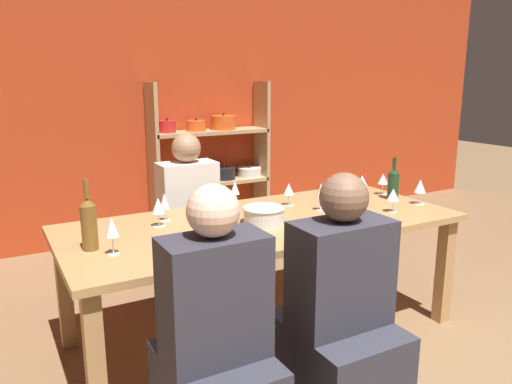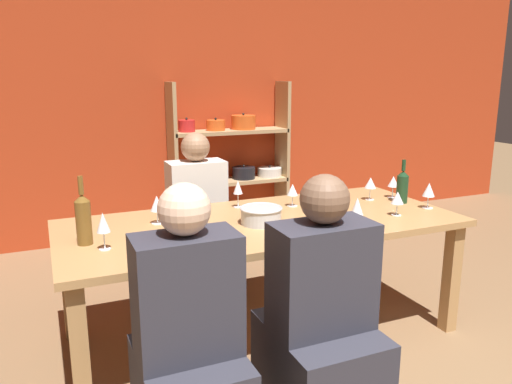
{
  "view_description": "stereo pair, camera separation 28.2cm",
  "coord_description": "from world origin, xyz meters",
  "px_view_note": "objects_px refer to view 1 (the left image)",
  "views": [
    {
      "loc": [
        -1.44,
        -0.91,
        1.58
      ],
      "look_at": [
        -0.02,
        1.67,
        0.89
      ],
      "focal_mm": 35.0,
      "sensor_mm": 36.0,
      "label": 1
    },
    {
      "loc": [
        -1.19,
        -1.03,
        1.58
      ],
      "look_at": [
        -0.02,
        1.67,
        0.89
      ],
      "focal_mm": 35.0,
      "sensor_mm": 36.0,
      "label": 2
    }
  ],
  "objects_px": {
    "dining_table": "(264,232)",
    "wine_glass_red_b": "(393,195)",
    "mixing_bowl": "(264,214)",
    "wine_glass_white_a": "(420,187)",
    "wine_glass_empty_f": "(383,180)",
    "person_near_b": "(338,335)",
    "wine_bottle_green": "(393,183)",
    "wine_glass_empty_c": "(164,202)",
    "person_far_a": "(189,233)",
    "wine_bottle_dark": "(89,223)",
    "wine_glass_empty_b": "(321,191)",
    "wine_glass_red_a": "(358,205)",
    "wine_glass_white_b": "(158,207)",
    "cell_phone": "(200,245)",
    "wine_glass_empty_e": "(112,227)",
    "wine_glass_empty_d": "(235,188)",
    "person_near_a": "(216,368)",
    "shelf_unit": "(211,173)",
    "wine_glass_empty_a": "(362,181)",
    "wine_glass_empty_g": "(289,190)"
  },
  "relations": [
    {
      "from": "person_near_a",
      "to": "person_near_b",
      "type": "xyz_separation_m",
      "value": [
        0.6,
        -0.02,
        -0.01
      ]
    },
    {
      "from": "wine_glass_empty_f",
      "to": "mixing_bowl",
      "type": "bearing_deg",
      "value": -169.27
    },
    {
      "from": "dining_table",
      "to": "wine_glass_empty_e",
      "type": "bearing_deg",
      "value": -170.2
    },
    {
      "from": "cell_phone",
      "to": "person_far_a",
      "type": "distance_m",
      "value": 1.23
    },
    {
      "from": "wine_glass_white_a",
      "to": "wine_glass_red_b",
      "type": "bearing_deg",
      "value": -168.56
    },
    {
      "from": "wine_bottle_dark",
      "to": "person_near_b",
      "type": "relative_size",
      "value": 0.3
    },
    {
      "from": "shelf_unit",
      "to": "wine_bottle_green",
      "type": "height_order",
      "value": "shelf_unit"
    },
    {
      "from": "wine_bottle_green",
      "to": "wine_glass_red_b",
      "type": "distance_m",
      "value": 0.34
    },
    {
      "from": "mixing_bowl",
      "to": "wine_glass_white_a",
      "type": "distance_m",
      "value": 1.14
    },
    {
      "from": "wine_glass_white_a",
      "to": "wine_glass_empty_c",
      "type": "xyz_separation_m",
      "value": [
        -1.62,
        0.45,
        -0.0
      ]
    },
    {
      "from": "shelf_unit",
      "to": "wine_glass_empty_g",
      "type": "bearing_deg",
      "value": -97.84
    },
    {
      "from": "wine_glass_red_a",
      "to": "person_near_b",
      "type": "distance_m",
      "value": 0.88
    },
    {
      "from": "dining_table",
      "to": "wine_glass_red_b",
      "type": "relative_size",
      "value": 15.67
    },
    {
      "from": "wine_glass_white_a",
      "to": "person_far_a",
      "type": "relative_size",
      "value": 0.14
    },
    {
      "from": "wine_bottle_dark",
      "to": "wine_glass_empty_d",
      "type": "xyz_separation_m",
      "value": [
        0.98,
        0.37,
        -0.01
      ]
    },
    {
      "from": "wine_glass_empty_c",
      "to": "person_far_a",
      "type": "distance_m",
      "value": 0.83
    },
    {
      "from": "wine_glass_empty_c",
      "to": "wine_glass_empty_e",
      "type": "height_order",
      "value": "wine_glass_empty_e"
    },
    {
      "from": "wine_glass_red_a",
      "to": "wine_glass_empty_f",
      "type": "relative_size",
      "value": 1.07
    },
    {
      "from": "wine_glass_empty_b",
      "to": "wine_glass_red_b",
      "type": "bearing_deg",
      "value": -33.78
    },
    {
      "from": "wine_bottle_dark",
      "to": "person_far_a",
      "type": "distance_m",
      "value": 1.33
    },
    {
      "from": "wine_glass_empty_b",
      "to": "wine_glass_red_b",
      "type": "relative_size",
      "value": 1.17
    },
    {
      "from": "dining_table",
      "to": "wine_glass_red_a",
      "type": "height_order",
      "value": "wine_glass_red_a"
    },
    {
      "from": "wine_bottle_green",
      "to": "wine_glass_red_a",
      "type": "distance_m",
      "value": 0.67
    },
    {
      "from": "dining_table",
      "to": "mixing_bowl",
      "type": "height_order",
      "value": "mixing_bowl"
    },
    {
      "from": "wine_bottle_dark",
      "to": "wine_glass_red_a",
      "type": "height_order",
      "value": "wine_bottle_dark"
    },
    {
      "from": "person_near_b",
      "to": "wine_glass_empty_g",
      "type": "bearing_deg",
      "value": 68.99
    },
    {
      "from": "wine_glass_white_b",
      "to": "cell_phone",
      "type": "distance_m",
      "value": 0.45
    },
    {
      "from": "wine_glass_red_a",
      "to": "person_near_b",
      "type": "bearing_deg",
      "value": -135.45
    },
    {
      "from": "person_near_b",
      "to": "mixing_bowl",
      "type": "bearing_deg",
      "value": 85.46
    },
    {
      "from": "wine_bottle_dark",
      "to": "wine_glass_empty_b",
      "type": "distance_m",
      "value": 1.43
    },
    {
      "from": "wine_glass_empty_g",
      "to": "wine_glass_empty_a",
      "type": "bearing_deg",
      "value": -6.21
    },
    {
      "from": "wine_glass_empty_a",
      "to": "wine_glass_red_b",
      "type": "distance_m",
      "value": 0.4
    },
    {
      "from": "wine_glass_empty_a",
      "to": "wine_glass_empty_e",
      "type": "bearing_deg",
      "value": -170.07
    },
    {
      "from": "wine_glass_white_b",
      "to": "cell_phone",
      "type": "height_order",
      "value": "wine_glass_white_b"
    },
    {
      "from": "mixing_bowl",
      "to": "wine_glass_empty_b",
      "type": "relative_size",
      "value": 1.42
    },
    {
      "from": "wine_glass_empty_f",
      "to": "person_near_b",
      "type": "height_order",
      "value": "person_near_b"
    },
    {
      "from": "person_near_a",
      "to": "wine_glass_empty_d",
      "type": "bearing_deg",
      "value": 60.05
    },
    {
      "from": "wine_glass_empty_c",
      "to": "person_near_b",
      "type": "distance_m",
      "value": 1.28
    },
    {
      "from": "shelf_unit",
      "to": "wine_glass_white_a",
      "type": "bearing_deg",
      "value": -76.72
    },
    {
      "from": "cell_phone",
      "to": "dining_table",
      "type": "bearing_deg",
      "value": 26.15
    },
    {
      "from": "mixing_bowl",
      "to": "wine_glass_white_a",
      "type": "height_order",
      "value": "wine_glass_white_a"
    },
    {
      "from": "dining_table",
      "to": "wine_glass_red_b",
      "type": "xyz_separation_m",
      "value": [
        0.8,
        -0.24,
        0.19
      ]
    },
    {
      "from": "dining_table",
      "to": "wine_glass_empty_e",
      "type": "relative_size",
      "value": 12.4
    },
    {
      "from": "wine_glass_white_b",
      "to": "wine_glass_empty_f",
      "type": "distance_m",
      "value": 1.66
    },
    {
      "from": "wine_glass_white_b",
      "to": "wine_bottle_dark",
      "type": "bearing_deg",
      "value": -152.96
    },
    {
      "from": "wine_glass_white_a",
      "to": "cell_phone",
      "type": "xyz_separation_m",
      "value": [
        -1.61,
        -0.08,
        -0.11
      ]
    },
    {
      "from": "wine_bottle_green",
      "to": "wine_glass_empty_e",
      "type": "xyz_separation_m",
      "value": [
        -1.96,
        -0.17,
        0.02
      ]
    },
    {
      "from": "wine_glass_empty_b",
      "to": "wine_glass_empty_d",
      "type": "height_order",
      "value": "wine_glass_empty_d"
    },
    {
      "from": "wine_glass_red_a",
      "to": "wine_glass_red_b",
      "type": "height_order",
      "value": "wine_glass_red_a"
    },
    {
      "from": "mixing_bowl",
      "to": "wine_bottle_dark",
      "type": "xyz_separation_m",
      "value": [
        -0.97,
        0.02,
        0.08
      ]
    }
  ]
}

